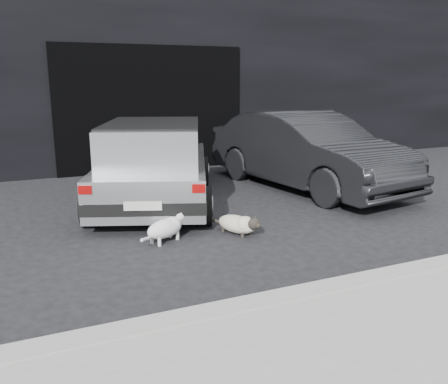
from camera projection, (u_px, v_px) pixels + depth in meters
name	position (u px, v px, depth m)	size (l,w,h in m)	color
ground	(164.00, 227.00, 6.30)	(80.00, 80.00, 0.00)	black
building_facade	(128.00, 54.00, 11.44)	(34.00, 4.00, 5.00)	black
garage_opening	(152.00, 109.00, 9.93)	(4.00, 0.10, 2.60)	black
curb	(352.00, 286.00, 4.37)	(18.00, 0.25, 0.12)	gray
silver_hatchback	(154.00, 160.00, 7.32)	(2.72, 3.82, 1.29)	#B6B9BB
second_car	(306.00, 151.00, 8.40)	(1.44, 4.13, 1.36)	black
cat_siamese	(240.00, 224.00, 5.99)	(0.48, 0.78, 0.29)	beige
cat_white	(167.00, 227.00, 5.74)	(0.68, 0.48, 0.36)	white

